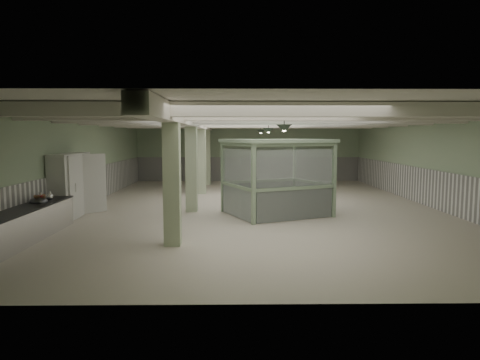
{
  "coord_description": "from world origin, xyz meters",
  "views": [
    {
      "loc": [
        -0.89,
        -16.98,
        2.85
      ],
      "look_at": [
        -0.69,
        -2.07,
        1.3
      ],
      "focal_mm": 32.0,
      "sensor_mm": 36.0,
      "label": 1
    }
  ],
  "objects_px": {
    "prep_counter": "(26,224)",
    "guard_booth": "(277,164)",
    "filing_cabinet": "(325,197)",
    "walkin_cooler": "(71,185)"
  },
  "relations": [
    {
      "from": "prep_counter",
      "to": "walkin_cooler",
      "type": "distance_m",
      "value": 3.57
    },
    {
      "from": "guard_booth",
      "to": "filing_cabinet",
      "type": "height_order",
      "value": "guard_booth"
    },
    {
      "from": "prep_counter",
      "to": "filing_cabinet",
      "type": "distance_m",
      "value": 9.91
    },
    {
      "from": "prep_counter",
      "to": "walkin_cooler",
      "type": "bearing_deg",
      "value": 91.37
    },
    {
      "from": "guard_booth",
      "to": "filing_cabinet",
      "type": "distance_m",
      "value": 2.24
    },
    {
      "from": "prep_counter",
      "to": "guard_booth",
      "type": "height_order",
      "value": "guard_booth"
    },
    {
      "from": "prep_counter",
      "to": "guard_booth",
      "type": "distance_m",
      "value": 8.25
    },
    {
      "from": "guard_booth",
      "to": "walkin_cooler",
      "type": "bearing_deg",
      "value": 159.13
    },
    {
      "from": "walkin_cooler",
      "to": "filing_cabinet",
      "type": "xyz_separation_m",
      "value": [
        9.09,
        0.63,
        -0.56
      ]
    },
    {
      "from": "guard_booth",
      "to": "prep_counter",
      "type": "bearing_deg",
      "value": -175.34
    }
  ]
}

